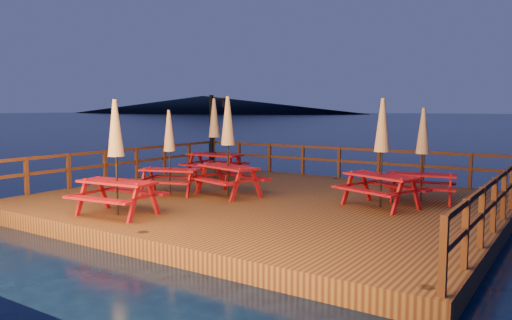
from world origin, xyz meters
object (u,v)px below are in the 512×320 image
object	(u,v)px
lamp_post	(215,125)
picnic_table_0	(422,153)
picnic_table_2	(228,144)
picnic_table_1	(116,156)

from	to	relation	value
lamp_post	picnic_table_0	xyz separation A→B (m)	(9.11, -2.70, -0.51)
lamp_post	picnic_table_2	world-z (taller)	lamp_post
picnic_table_1	picnic_table_2	xyz separation A→B (m)	(0.58, 3.51, 0.07)
picnic_table_0	picnic_table_2	distance (m)	5.27
picnic_table_1	picnic_table_0	bearing A→B (deg)	40.28
picnic_table_2	lamp_post	bearing A→B (deg)	147.70
picnic_table_1	picnic_table_2	bearing A→B (deg)	74.54
picnic_table_0	picnic_table_1	world-z (taller)	picnic_table_1
lamp_post	picnic_table_0	distance (m)	9.52
lamp_post	picnic_table_0	world-z (taller)	lamp_post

